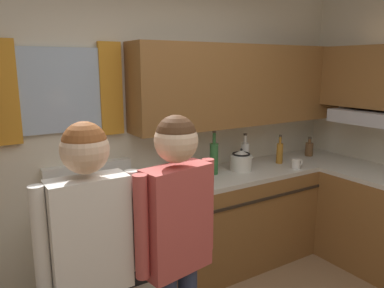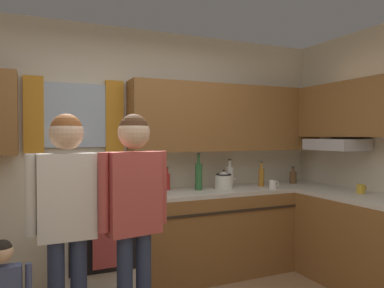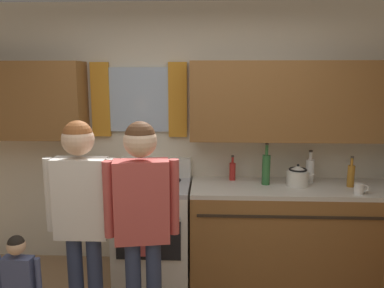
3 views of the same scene
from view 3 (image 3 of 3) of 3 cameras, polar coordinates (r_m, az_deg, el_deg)
back_wall_unit at (r=3.73m, az=0.95°, el=3.27°), size 4.60×0.42×2.60m
kitchen_counter_run at (r=3.60m, az=24.78°, el=-14.74°), size 2.30×2.14×0.90m
stove_oven at (r=3.77m, az=-5.82°, el=-12.35°), size 0.70×0.67×1.10m
bottle_milk_white at (r=3.81m, az=17.24°, el=-3.76°), size 0.08×0.08×0.31m
bottle_wine_green at (r=3.63m, az=11.03°, el=-3.65°), size 0.08×0.08×0.39m
bottle_oil_amber at (r=3.79m, az=22.70°, el=-4.33°), size 0.06×0.06×0.29m
bottle_sauce_red at (r=3.74m, az=6.07°, el=-4.00°), size 0.06×0.06×0.25m
mug_ceramic_white at (r=3.61m, az=23.79°, el=-6.17°), size 0.13×0.08×0.09m
stovetop_kettle at (r=3.67m, az=15.55°, el=-4.60°), size 0.27×0.20×0.21m
adult_holding_child at (r=2.78m, az=-16.20°, el=-8.97°), size 0.50×0.22×1.62m
adult_in_plaid at (r=2.62m, az=-7.51°, el=-9.78°), size 0.50×0.22×1.63m
small_child at (r=2.92m, az=-24.41°, el=-18.46°), size 0.31×0.12×0.89m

